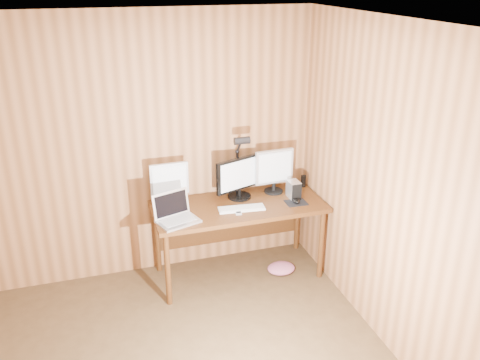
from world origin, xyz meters
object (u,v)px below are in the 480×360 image
monitor_left (170,183)px  desk_lamp (240,156)px  phone (238,212)px  speaker (303,181)px  desk (236,213)px  laptop (175,214)px  keyboard (242,208)px  monitor_right (274,170)px  monitor_center (239,177)px  mouse (296,201)px  hard_drive (294,190)px

monitor_left → desk_lamp: desk_lamp is taller
phone → speaker: speaker is taller
desk → laptop: 0.68m
desk_lamp → keyboard: bearing=-118.5°
monitor_right → desk: bearing=-169.9°
monitor_left → keyboard: 0.71m
monitor_center → mouse: monitor_center is taller
monitor_center → keyboard: bearing=-123.2°
desk → keyboard: size_ratio=3.66×
laptop → desk_lamp: 0.87m
hard_drive → desk_lamp: desk_lamp is taller
desk → monitor_center: monitor_center is taller
phone → desk_lamp: bearing=81.7°
hard_drive → phone: hard_drive is taller
keyboard → hard_drive: size_ratio=2.64×
monitor_left → laptop: monitor_left is taller
laptop → phone: (0.57, -0.02, -0.05)m
monitor_left → mouse: (1.13, -0.33, -0.19)m
laptop → mouse: bearing=-17.5°
monitor_center → keyboard: (-0.06, -0.26, -0.20)m
monitor_center → monitor_left: size_ratio=1.23×
desk → monitor_right: size_ratio=3.65×
monitor_left → speaker: bearing=-1.5°
monitor_center → hard_drive: (0.50, -0.16, -0.13)m
mouse → hard_drive: bearing=81.8°
keyboard → phone: (-0.05, -0.05, -0.00)m
desk → speaker: (0.75, 0.14, 0.18)m
keyboard → desk_lamp: 0.52m
monitor_center → desk: bearing=-145.5°
monitor_right → hard_drive: size_ratio=2.64×
monitor_left → hard_drive: bearing=-12.1°
mouse → monitor_center: bearing=152.6°
desk → desk_lamp: size_ratio=2.48×
desk → mouse: (0.53, -0.20, 0.14)m
phone → speaker: (0.81, 0.38, 0.05)m
laptop → monitor_left: bearing=68.2°
mouse → speaker: 0.41m
desk_lamp → laptop: bearing=-166.2°
laptop → hard_drive: size_ratio=2.48×
speaker → laptop: bearing=-165.5°
mouse → hard_drive: 0.14m
desk → mouse: size_ratio=14.93×
desk → speaker: bearing=10.7°
monitor_right → desk_lamp: 0.38m
monitor_left → speaker: 1.37m
monitor_right → speaker: 0.38m
desk → laptop: bearing=-161.1°
monitor_left → monitor_right: bearing=-3.7°
keyboard → speaker: 0.82m
monitor_right → hard_drive: 0.27m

